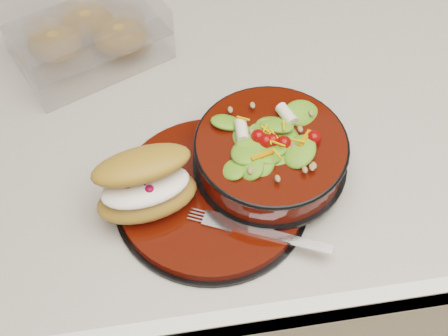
{
  "coord_description": "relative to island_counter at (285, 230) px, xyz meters",
  "views": [
    {
      "loc": [
        -0.23,
        -0.65,
        1.61
      ],
      "look_at": [
        -0.16,
        -0.17,
        0.94
      ],
      "focal_mm": 50.0,
      "sensor_mm": 36.0,
      "label": 1
    }
  ],
  "objects": [
    {
      "name": "dinner_plate",
      "position": [
        -0.18,
        -0.19,
        0.46
      ],
      "size": [
        0.27,
        0.27,
        0.02
      ],
      "rotation": [
        0.0,
        0.0,
        -0.09
      ],
      "color": "black",
      "rests_on": "island_counter"
    },
    {
      "name": "pastry_box",
      "position": [
        -0.33,
        0.13,
        0.49
      ],
      "size": [
        0.27,
        0.24,
        0.09
      ],
      "rotation": [
        0.0,
        0.0,
        0.41
      ],
      "color": "white",
      "rests_on": "island_counter"
    },
    {
      "name": "fork",
      "position": [
        -0.12,
        -0.26,
        0.47
      ],
      "size": [
        0.16,
        0.09,
        0.0
      ],
      "rotation": [
        0.0,
        0.0,
        1.13
      ],
      "color": "silver",
      "rests_on": "dinner_plate"
    },
    {
      "name": "island_counter",
      "position": [
        0.0,
        0.0,
        0.0
      ],
      "size": [
        1.24,
        0.74,
        0.9
      ],
      "color": "silver",
      "rests_on": "ground"
    },
    {
      "name": "croissant",
      "position": [
        -0.26,
        -0.19,
        0.5
      ],
      "size": [
        0.14,
        0.11,
        0.08
      ],
      "rotation": [
        0.0,
        0.0,
        0.18
      ],
      "color": "#BB7C39",
      "rests_on": "dinner_plate"
    },
    {
      "name": "salad_bowl",
      "position": [
        -0.09,
        -0.16,
        0.5
      ],
      "size": [
        0.21,
        0.21,
        0.09
      ],
      "rotation": [
        0.0,
        0.0,
        -0.23
      ],
      "color": "black",
      "rests_on": "dinner_plate"
    }
  ]
}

